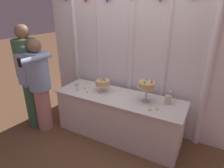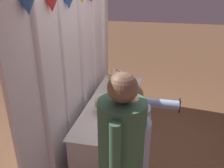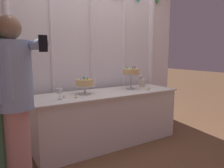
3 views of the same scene
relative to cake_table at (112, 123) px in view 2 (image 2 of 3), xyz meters
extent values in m
plane|color=brown|center=(0.00, -0.10, -0.36)|extent=(24.00, 24.00, 0.00)
cube|color=white|center=(0.00, 0.46, 0.91)|extent=(3.26, 0.04, 2.54)
cylinder|color=white|center=(-1.15, 0.43, 0.91)|extent=(0.08, 0.08, 2.54)
cylinder|color=white|center=(-0.62, 0.43, 0.91)|extent=(0.05, 0.05, 2.54)
cylinder|color=white|center=(0.00, 0.43, 0.91)|extent=(0.10, 0.10, 2.54)
cylinder|color=white|center=(0.57, 0.43, 0.91)|extent=(0.07, 0.07, 2.54)
cylinder|color=white|center=(1.18, 0.43, 0.91)|extent=(0.10, 0.10, 2.54)
cone|color=blue|center=(-1.26, 0.40, 1.82)|extent=(0.14, 0.14, 0.14)
cone|color=#DB333D|center=(-0.84, 0.40, 1.79)|extent=(0.14, 0.14, 0.14)
cone|color=blue|center=(-0.42, 0.40, 1.78)|extent=(0.14, 0.14, 0.14)
cone|color=yellow|center=(0.00, 0.40, 1.77)|extent=(0.14, 0.14, 0.14)
cube|color=white|center=(0.00, 0.00, -0.01)|extent=(2.00, 0.62, 0.71)
cube|color=white|center=(0.00, 0.00, 0.35)|extent=(2.05, 0.67, 0.01)
cylinder|color=silver|center=(-0.31, 0.05, 0.37)|extent=(0.15, 0.15, 0.01)
cylinder|color=silver|center=(-0.31, 0.05, 0.42)|extent=(0.03, 0.03, 0.09)
cylinder|color=silver|center=(-0.31, 0.05, 0.47)|extent=(0.26, 0.26, 0.01)
cylinder|color=#DBB775|center=(-0.31, 0.05, 0.51)|extent=(0.23, 0.23, 0.08)
cone|color=#DB333D|center=(-0.27, 0.04, 0.57)|extent=(0.02, 0.02, 0.03)
sphere|color=#2DB2B7|center=(-0.31, 0.07, 0.57)|extent=(0.04, 0.04, 0.04)
cone|color=purple|center=(-0.36, 0.05, 0.57)|extent=(0.02, 0.02, 0.03)
cone|color=yellow|center=(-0.31, 0.01, 0.57)|extent=(0.03, 0.03, 0.04)
cylinder|color=#B2B2B7|center=(0.43, 0.03, 0.37)|extent=(0.13, 0.13, 0.01)
cylinder|color=#B2B2B7|center=(0.43, 0.03, 0.48)|extent=(0.02, 0.02, 0.21)
cylinder|color=#B2B2B7|center=(0.43, 0.03, 0.58)|extent=(0.27, 0.27, 0.01)
cylinder|color=#DBB775|center=(0.43, 0.03, 0.63)|extent=(0.24, 0.24, 0.08)
cone|color=purple|center=(0.50, 0.03, 0.69)|extent=(0.03, 0.03, 0.05)
cone|color=green|center=(0.41, 0.10, 0.68)|extent=(0.03, 0.03, 0.04)
cone|color=green|center=(0.42, -0.03, 0.69)|extent=(0.03, 0.03, 0.04)
cylinder|color=silver|center=(-0.71, -0.13, 0.36)|extent=(0.06, 0.06, 0.00)
cylinder|color=silver|center=(-0.71, -0.13, 0.40)|extent=(0.01, 0.01, 0.07)
cylinder|color=silver|center=(-0.71, -0.13, 0.46)|extent=(0.07, 0.07, 0.06)
cylinder|color=beige|center=(0.73, 0.13, 0.42)|extent=(0.10, 0.10, 0.12)
sphere|color=#E5C666|center=(0.74, 0.18, 0.52)|extent=(0.04, 0.04, 0.04)
sphere|color=silver|center=(0.75, 0.16, 0.53)|extent=(0.04, 0.04, 0.04)
sphere|color=#CC9EC6|center=(0.76, 0.16, 0.53)|extent=(0.03, 0.03, 0.03)
sphere|color=#CC9EC6|center=(0.74, 0.18, 0.50)|extent=(0.04, 0.04, 0.04)
cylinder|color=beige|center=(-0.62, -0.04, 0.37)|extent=(0.04, 0.04, 0.02)
sphere|color=#F9CC4C|center=(-0.62, -0.04, 0.39)|extent=(0.01, 0.01, 0.01)
cylinder|color=beige|center=(-0.51, -0.13, 0.37)|extent=(0.04, 0.04, 0.01)
sphere|color=#F9CC4C|center=(-0.51, -0.13, 0.39)|extent=(0.01, 0.01, 0.01)
cylinder|color=beige|center=(0.57, -0.19, 0.37)|extent=(0.05, 0.05, 0.02)
sphere|color=#F9CC4C|center=(0.57, -0.19, 0.39)|extent=(0.01, 0.01, 0.01)
cylinder|color=beige|center=(0.65, -0.13, 0.37)|extent=(0.04, 0.04, 0.02)
sphere|color=#F9CC4C|center=(0.65, -0.13, 0.39)|extent=(0.01, 0.01, 0.01)
cylinder|color=#93ADD6|center=(-1.22, -0.44, 0.70)|extent=(0.47, 0.47, 0.61)
sphere|color=#846047|center=(-1.22, -0.44, 1.11)|extent=(0.21, 0.21, 0.21)
cylinder|color=#93ADD6|center=(-1.40, -0.55, 0.70)|extent=(0.08, 0.08, 0.53)
cylinder|color=#93ADD6|center=(-1.04, -0.59, 0.96)|extent=(0.08, 0.53, 0.08)
cube|color=black|center=(-1.04, -0.85, 0.96)|extent=(0.06, 0.01, 0.12)
cylinder|color=#3D6B4C|center=(-1.50, -0.41, 0.88)|extent=(0.38, 0.38, 0.61)
sphere|color=#846047|center=(-1.50, -0.41, 1.30)|extent=(0.23, 0.23, 0.23)
cube|color=maroon|center=(-1.50, -0.58, 0.91)|extent=(0.04, 0.01, 0.39)
cylinder|color=#3D6B4C|center=(-1.73, -0.40, 0.88)|extent=(0.08, 0.08, 0.53)
cylinder|color=#3D6B4C|center=(-1.27, -0.41, 0.88)|extent=(0.08, 0.08, 0.53)
cylinder|color=#93ADD6|center=(-1.44, -0.46, 0.74)|extent=(0.46, 0.46, 0.50)
sphere|color=beige|center=(-1.44, -0.46, 1.10)|extent=(0.21, 0.21, 0.21)
cube|color=maroon|center=(-1.44, -0.61, 0.76)|extent=(0.03, 0.03, 0.32)
cylinder|color=#93ADD6|center=(-1.61, -0.35, 0.73)|extent=(0.08, 0.08, 0.44)
cylinder|color=#93ADD6|center=(-1.26, -0.57, 0.73)|extent=(0.08, 0.08, 0.44)
camera|label=1|loc=(1.20, -2.38, 1.63)|focal=30.28mm
camera|label=2|loc=(-3.02, -0.66, 2.00)|focal=38.11mm
camera|label=3|loc=(-1.44, -2.46, 0.89)|focal=33.74mm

